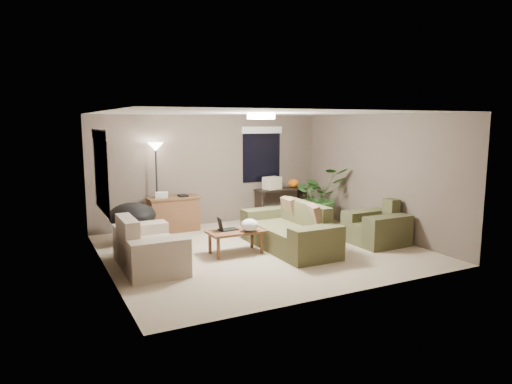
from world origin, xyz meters
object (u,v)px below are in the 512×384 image
desk (174,214)px  cat_scratching_post (359,224)px  loveseat (148,249)px  coffee_table (236,234)px  console_table (281,201)px  floor_lamp (156,158)px  houseplant (319,202)px  papasan_chair (133,220)px  main_sofa (290,233)px  armchair (377,228)px

desk → cat_scratching_post: desk is taller
loveseat → coffee_table: (1.60, 0.08, 0.06)m
loveseat → console_table: bearing=31.1°
coffee_table → floor_lamp: 2.71m
houseplant → console_table: bearing=116.4°
desk → papasan_chair: 1.19m
coffee_table → main_sofa: bearing=-8.3°
loveseat → coffee_table: loveseat is taller
main_sofa → console_table: size_ratio=1.69×
loveseat → cat_scratching_post: (4.51, 0.24, -0.08)m
coffee_table → desk: size_ratio=0.91×
main_sofa → houseplant: 2.17m
console_table → cat_scratching_post: (0.71, -2.06, -0.22)m
coffee_table → console_table: 3.12m
main_sofa → coffee_table: (-1.05, 0.15, 0.06)m
loveseat → armchair: (4.33, -0.52, 0.00)m
floor_lamp → cat_scratching_post: bearing=-29.6°
loveseat → papasan_chair: (0.10, 1.60, 0.17)m
main_sofa → loveseat: size_ratio=1.38×
armchair → papasan_chair: size_ratio=0.94×
desk → papasan_chair: papasan_chair is taller
main_sofa → desk: (-1.55, 2.30, 0.08)m
coffee_table → desk: 2.21m
floor_lamp → loveseat: bearing=-108.5°
houseplant → cat_scratching_post: bearing=-78.0°
papasan_chair → floor_lamp: bearing=47.5°
main_sofa → cat_scratching_post: (1.86, 0.30, -0.08)m
houseplant → cat_scratching_post: 1.18m
houseplant → floor_lamp: bearing=164.0°
loveseat → desk: size_ratio=1.45×
loveseat → armchair: bearing=-6.9°
console_table → houseplant: size_ratio=0.97×
houseplant → cat_scratching_post: size_ratio=2.67×
console_table → papasan_chair: (-3.71, -0.69, 0.03)m
papasan_chair → cat_scratching_post: bearing=-17.2°
papasan_chair → houseplant: 4.18m
main_sofa → desk: main_sofa is taller
coffee_table → papasan_chair: bearing=134.8°
main_sofa → floor_lamp: floor_lamp is taller
papasan_chair → floor_lamp: 1.52m
loveseat → houseplant: bearing=17.6°
console_table → houseplant: (0.47, -0.94, 0.08)m
armchair → papasan_chair: bearing=153.4°
armchair → papasan_chair: 4.74m
armchair → floor_lamp: 4.74m
loveseat → floor_lamp: (0.79, 2.35, 1.30)m
coffee_table → houseplant: (2.67, 1.27, 0.16)m
armchair → coffee_table: (-2.72, 0.61, 0.06)m
armchair → console_table: 2.87m
console_table → coffee_table: bearing=-134.8°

